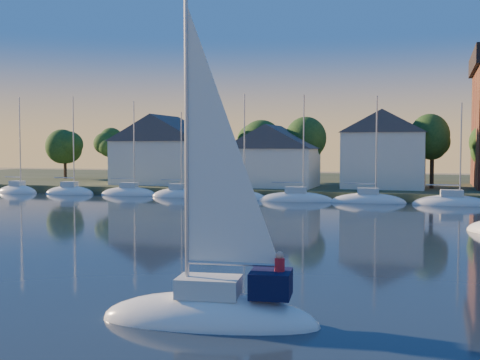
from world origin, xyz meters
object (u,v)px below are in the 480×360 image
at_px(clubhouse_west, 165,149).
at_px(clubhouse_east, 384,149).
at_px(hero_sailboat, 213,308).
at_px(clubhouse_centre, 273,155).

relative_size(clubhouse_west, clubhouse_east, 1.30).
height_order(clubhouse_west, hero_sailboat, hero_sailboat).
height_order(clubhouse_west, clubhouse_east, clubhouse_east).
height_order(clubhouse_centre, hero_sailboat, hero_sailboat).
distance_m(clubhouse_west, clubhouse_east, 30.02).
bearing_deg(hero_sailboat, clubhouse_centre, -85.19).
height_order(clubhouse_east, hero_sailboat, hero_sailboat).
xyz_separation_m(clubhouse_centre, clubhouse_east, (14.00, 2.00, 0.87)).
relative_size(clubhouse_centre, hero_sailboat, 0.92).
height_order(clubhouse_centre, clubhouse_east, clubhouse_east).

